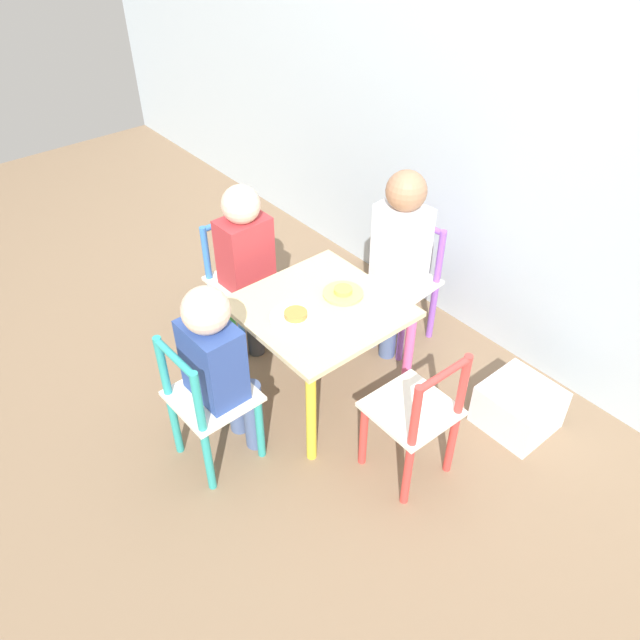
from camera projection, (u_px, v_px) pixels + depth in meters
name	position (u px, v px, depth m)	size (l,w,h in m)	color
ground_plane	(320.00, 390.00, 2.51)	(6.00, 6.00, 0.00)	#7F664C
house_wall	(504.00, 7.00, 2.10)	(6.00, 0.06, 2.60)	#B2C1CC
kids_table	(320.00, 321.00, 2.28)	(0.54, 0.54, 0.43)	beige
chair_purple	(403.00, 285.00, 2.62)	(0.28, 0.28, 0.54)	silver
chair_teal	(208.00, 404.00, 2.08)	(0.27, 0.27, 0.54)	silver
chair_blue	(242.00, 282.00, 2.63)	(0.27, 0.27, 0.54)	silver
chair_red	(416.00, 418.00, 2.04)	(0.26, 0.26, 0.54)	silver
child_back	(398.00, 249.00, 2.46)	(0.21, 0.22, 0.80)	#4C608E
child_front	(219.00, 360.00, 2.02)	(0.20, 0.21, 0.72)	#4C608E
child_left	(248.00, 255.00, 2.49)	(0.21, 0.20, 0.73)	#38383D
plate_back	(343.00, 293.00, 2.29)	(0.15, 0.15, 0.03)	#EADB66
plate_front	(296.00, 316.00, 2.18)	(0.18, 0.18, 0.03)	white
storage_bin	(518.00, 407.00, 2.32)	(0.25, 0.25, 0.17)	silver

